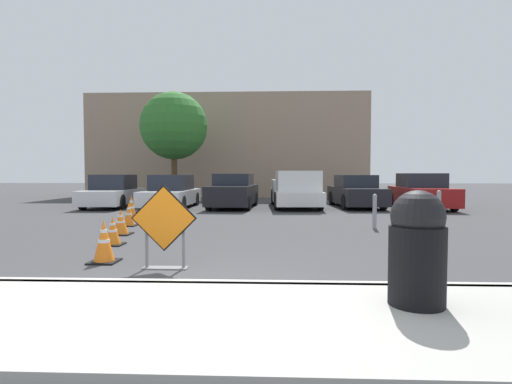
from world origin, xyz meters
TOP-DOWN VIEW (x-y plane):
  - ground_plane at (0.00, 10.00)m, footprint 96.00×96.00m
  - sidewalk_strip at (0.00, -1.16)m, footprint 25.20×2.32m
  - curb_lip at (0.00, 0.00)m, footprint 25.20×0.20m
  - road_closed_sign at (-0.80, 1.18)m, footprint 1.03×0.20m
  - traffic_cone_nearest at (-1.94, 1.61)m, footprint 0.46×0.46m
  - traffic_cone_second at (-2.44, 3.21)m, footprint 0.43×0.43m
  - traffic_cone_third at (-2.82, 4.64)m, footprint 0.50×0.50m
  - traffic_cone_fourth at (-3.20, 6.23)m, footprint 0.42×0.42m
  - traffic_cone_fifth at (-3.64, 7.69)m, footprint 0.44×0.44m
  - parked_car_nearest at (-6.24, 12.66)m, footprint 1.94×4.46m
  - parked_car_second at (-3.53, 12.32)m, footprint 1.86×4.39m
  - parked_car_third at (-0.82, 12.50)m, footprint 2.03×4.36m
  - pickup_truck at (1.91, 12.53)m, footprint 2.15×5.11m
  - parked_car_fourth at (4.60, 13.01)m, footprint 1.94×4.49m
  - parked_car_fifth at (7.31, 12.53)m, footprint 2.05×4.36m
  - trash_bin at (2.36, -0.80)m, footprint 0.57×0.57m
  - bollard_nearest at (3.66, 5.98)m, footprint 0.12×0.12m
  - bollard_second at (5.36, 5.98)m, footprint 0.12×0.12m
  - building_facade_backdrop at (-2.05, 22.40)m, footprint 17.91×5.00m
  - street_tree_behind_lot at (-4.40, 16.41)m, footprint 3.60×3.60m

SIDE VIEW (x-z plane):
  - ground_plane at x=0.00m, z-range 0.00..0.00m
  - sidewalk_strip at x=0.00m, z-range 0.00..0.14m
  - curb_lip at x=0.00m, z-range 0.00..0.14m
  - traffic_cone_second at x=-2.44m, z-range -0.01..0.59m
  - traffic_cone_third at x=-2.82m, z-range -0.01..0.61m
  - traffic_cone_fourth at x=-3.20m, z-range -0.01..0.68m
  - traffic_cone_nearest at x=-1.94m, z-range -0.01..0.71m
  - traffic_cone_fifth at x=-3.64m, z-range -0.01..0.80m
  - bollard_nearest at x=3.66m, z-range 0.03..0.97m
  - bollard_second at x=5.36m, z-range 0.03..1.07m
  - parked_car_second at x=-3.53m, z-range -0.07..1.37m
  - parked_car_nearest at x=-6.24m, z-range -0.07..1.39m
  - parked_car_fourth at x=4.60m, z-range -0.05..1.38m
  - road_closed_sign at x=-0.80m, z-range 0.03..1.35m
  - parked_car_fifth at x=7.31m, z-range -0.07..1.44m
  - parked_car_third at x=-0.82m, z-range -0.05..1.44m
  - pickup_truck at x=1.91m, z-range -0.08..1.53m
  - trash_bin at x=2.36m, z-range 0.15..1.33m
  - building_facade_backdrop at x=-2.05m, z-range 0.00..6.57m
  - street_tree_behind_lot at x=-4.40m, z-range 1.11..6.97m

